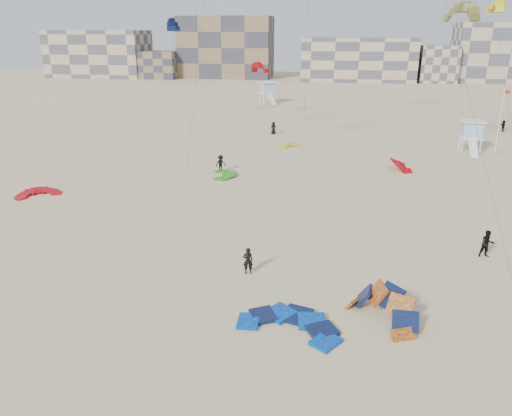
# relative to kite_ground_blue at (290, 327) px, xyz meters

# --- Properties ---
(ground) EXTENTS (320.00, 320.00, 0.00)m
(ground) POSITION_rel_kite_ground_blue_xyz_m (-2.92, 2.46, 0.00)
(ground) COLOR beige
(ground) RESTS_ON ground
(kite_ground_blue) EXTENTS (5.95, 6.10, 0.80)m
(kite_ground_blue) POSITION_rel_kite_ground_blue_xyz_m (0.00, 0.00, 0.00)
(kite_ground_blue) COLOR blue
(kite_ground_blue) RESTS_ON ground
(kite_ground_orange) EXTENTS (6.00, 6.01, 4.28)m
(kite_ground_orange) POSITION_rel_kite_ground_blue_xyz_m (4.54, 1.46, 0.00)
(kite_ground_orange) COLOR orange
(kite_ground_orange) RESTS_ON ground
(kite_ground_red) EXTENTS (5.16, 5.21, 1.35)m
(kite_ground_red) POSITION_rel_kite_ground_blue_xyz_m (-24.37, 17.57, 0.00)
(kite_ground_red) COLOR red
(kite_ground_red) RESTS_ON ground
(kite_ground_green) EXTENTS (4.47, 4.29, 0.98)m
(kite_ground_green) POSITION_rel_kite_ground_blue_xyz_m (-9.33, 26.42, 0.00)
(kite_ground_green) COLOR green
(kite_ground_green) RESTS_ON ground
(kite_ground_red_far) EXTENTS (4.02, 3.87, 3.23)m
(kite_ground_red_far) POSITION_rel_kite_ground_blue_xyz_m (8.83, 31.86, 0.00)
(kite_ground_red_far) COLOR red
(kite_ground_red_far) RESTS_ON ground
(kite_ground_yellow) EXTENTS (4.21, 4.25, 1.36)m
(kite_ground_yellow) POSITION_rel_kite_ground_blue_xyz_m (-3.83, 40.67, 0.00)
(kite_ground_yellow) COLOR yellow
(kite_ground_yellow) RESTS_ON ground
(kitesurfer_main) EXTENTS (0.69, 0.53, 1.69)m
(kitesurfer_main) POSITION_rel_kite_ground_blue_xyz_m (-3.08, 5.48, 0.84)
(kitesurfer_main) COLOR black
(kitesurfer_main) RESTS_ON ground
(kitesurfer_b) EXTENTS (1.00, 0.84, 1.83)m
(kitesurfer_b) POSITION_rel_kite_ground_blue_xyz_m (11.84, 10.24, 0.91)
(kitesurfer_b) COLOR black
(kitesurfer_b) RESTS_ON ground
(kitesurfer_c) EXTENTS (1.33, 1.21, 1.79)m
(kitesurfer_c) POSITION_rel_kite_ground_blue_xyz_m (-9.89, 27.74, 0.90)
(kitesurfer_c) COLOR black
(kitesurfer_c) RESTS_ON ground
(kitesurfer_e) EXTENTS (0.95, 0.70, 1.77)m
(kitesurfer_e) POSITION_rel_kite_ground_blue_xyz_m (-7.00, 48.59, 0.89)
(kitesurfer_e) COLOR black
(kitesurfer_e) RESTS_ON ground
(kitesurfer_f) EXTENTS (0.55, 1.52, 1.62)m
(kitesurfer_f) POSITION_rel_kite_ground_blue_xyz_m (25.92, 56.05, 0.81)
(kitesurfer_f) COLOR black
(kitesurfer_f) RESTS_ON ground
(kite_fly_olive) EXTENTS (5.35, 7.26, 16.13)m
(kite_fly_olive) POSITION_rel_kite_ground_blue_xyz_m (14.03, 36.76, 15.55)
(kite_fly_olive) COLOR #626925
(kite_fly_olive) RESTS_ON ground
(kite_fly_yellow) EXTENTS (8.39, 9.94, 16.88)m
(kite_fly_yellow) POSITION_rel_kite_ground_blue_xyz_m (20.11, 47.16, 16.60)
(kite_fly_yellow) COLOR yellow
(kite_fly_yellow) RESTS_ON ground
(kite_fly_navy) EXTENTS (3.34, 11.30, 14.67)m
(kite_fly_navy) POSITION_rel_kite_ground_blue_xyz_m (-22.84, 54.16, 14.54)
(kite_fly_navy) COLOR #0E1947
(kite_fly_navy) RESTS_ON ground
(kite_fly_red) EXTENTS (4.74, 4.78, 8.54)m
(kite_fly_red) POSITION_rel_kite_ground_blue_xyz_m (-11.06, 61.67, 8.09)
(kite_fly_red) COLOR red
(kite_fly_red) RESTS_ON ground
(lifeguard_tower_near) EXTENTS (2.85, 5.28, 3.81)m
(lifeguard_tower_near) POSITION_rel_kite_ground_blue_xyz_m (17.95, 41.54, 1.89)
(lifeguard_tower_near) COLOR white
(lifeguard_tower_near) RESTS_ON ground
(lifeguard_tower_far) EXTENTS (4.06, 6.32, 4.21)m
(lifeguard_tower_far) POSITION_rel_kite_ground_blue_xyz_m (-12.30, 80.08, 2.09)
(lifeguard_tower_far) COLOR white
(lifeguard_tower_far) RESTS_ON ground
(flagpole) EXTENTS (0.64, 0.10, 7.87)m
(flagpole) POSITION_rel_kite_ground_blue_xyz_m (20.43, 39.90, 4.13)
(flagpole) COLOR white
(flagpole) RESTS_ON ground
(condo_west_a) EXTENTS (30.00, 15.00, 14.00)m
(condo_west_a) POSITION_rel_kite_ground_blue_xyz_m (-72.92, 132.46, 7.00)
(condo_west_a) COLOR tan
(condo_west_a) RESTS_ON ground
(condo_west_b) EXTENTS (28.00, 14.00, 18.00)m
(condo_west_b) POSITION_rel_kite_ground_blue_xyz_m (-32.92, 136.46, 9.00)
(condo_west_b) COLOR #7E674C
(condo_west_b) RESTS_ON ground
(condo_mid) EXTENTS (32.00, 16.00, 12.00)m
(condo_mid) POSITION_rel_kite_ground_blue_xyz_m (7.08, 132.46, 6.00)
(condo_mid) COLOR tan
(condo_mid) RESTS_ON ground
(condo_east) EXTENTS (26.00, 14.00, 16.00)m
(condo_east) POSITION_rel_kite_ground_blue_xyz_m (47.08, 134.46, 8.00)
(condo_east) COLOR tan
(condo_east) RESTS_ON ground
(condo_fill_left) EXTENTS (12.00, 10.00, 8.00)m
(condo_fill_left) POSITION_rel_kite_ground_blue_xyz_m (-52.92, 130.46, 4.00)
(condo_fill_left) COLOR #7E674C
(condo_fill_left) RESTS_ON ground
(condo_fill_right) EXTENTS (10.00, 10.00, 10.00)m
(condo_fill_right) POSITION_rel_kite_ground_blue_xyz_m (29.08, 130.46, 5.00)
(condo_fill_right) COLOR tan
(condo_fill_right) RESTS_ON ground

